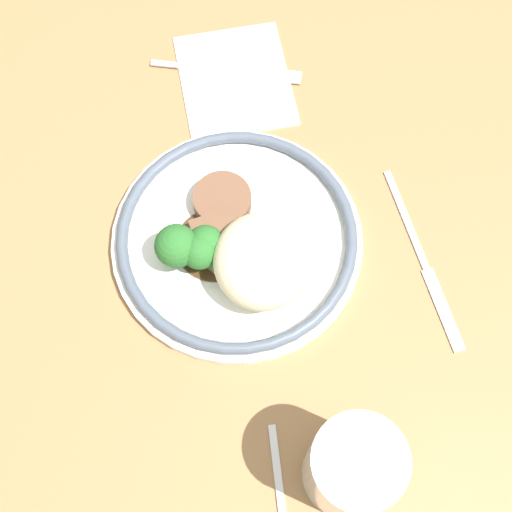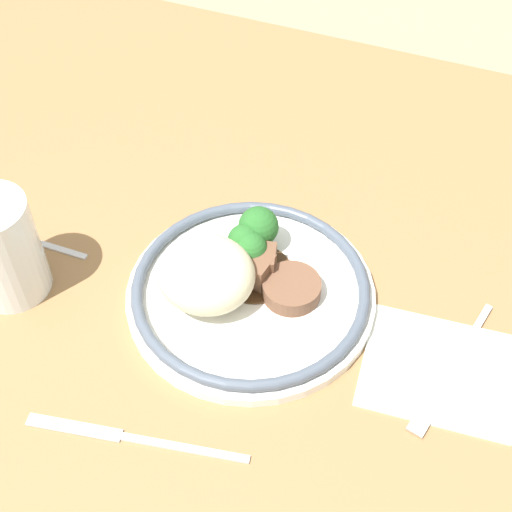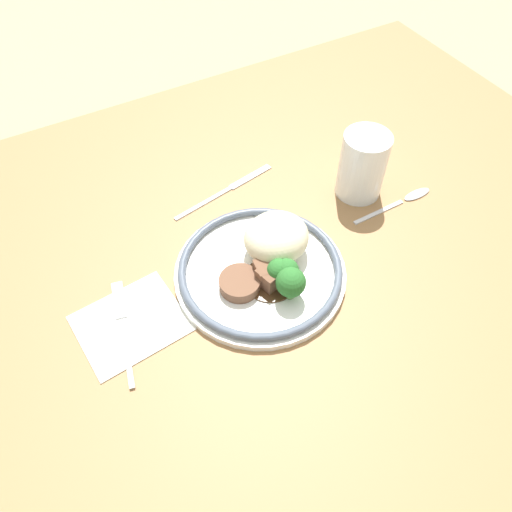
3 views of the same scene
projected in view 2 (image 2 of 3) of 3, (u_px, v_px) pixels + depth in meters
ground_plane at (229, 317)px, 0.76m from camera, size 8.00×8.00×0.00m
dining_table at (229, 307)px, 0.75m from camera, size 1.33×1.02×0.04m
napkin at (438, 370)px, 0.68m from camera, size 0.15×0.13×0.00m
plate at (241, 281)px, 0.72m from camera, size 0.25×0.25×0.08m
juice_glass at (3, 253)px, 0.71m from camera, size 0.08×0.08×0.11m
fork at (447, 378)px, 0.67m from camera, size 0.05×0.17×0.00m
knife at (128, 437)px, 0.63m from camera, size 0.20×0.05×0.00m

